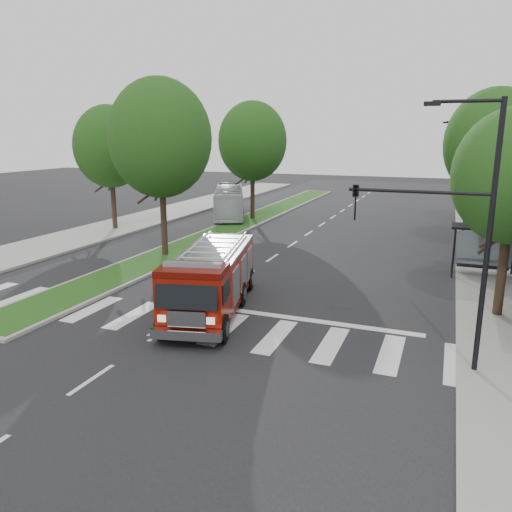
{
  "coord_description": "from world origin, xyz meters",
  "views": [
    {
      "loc": [
        9.37,
        -18.72,
        7.01
      ],
      "look_at": [
        1.61,
        1.22,
        1.8
      ],
      "focal_mm": 35.0,
      "sensor_mm": 36.0,
      "label": 1
    }
  ],
  "objects": [
    {
      "name": "tree_median_near",
      "position": [
        -6.0,
        6.0,
        6.81
      ],
      "size": [
        5.8,
        5.8,
        10.16
      ],
      "color": "black",
      "rests_on": "ground"
    },
    {
      "name": "sidewalk_left",
      "position": [
        -14.5,
        10.0,
        0.07
      ],
      "size": [
        5.0,
        80.0,
        0.15
      ],
      "primitive_type": "cube",
      "color": "gray",
      "rests_on": "ground"
    },
    {
      "name": "bus_shelter",
      "position": [
        11.2,
        8.15,
        2.04
      ],
      "size": [
        3.2,
        1.6,
        2.61
      ],
      "color": "black",
      "rests_on": "ground"
    },
    {
      "name": "fire_engine",
      "position": [
        0.7,
        -1.39,
        1.33
      ],
      "size": [
        4.15,
        8.31,
        2.77
      ],
      "rotation": [
        0.0,
        0.0,
        0.24
      ],
      "color": "#510A04",
      "rests_on": "ground"
    },
    {
      "name": "ground",
      "position": [
        0.0,
        0.0,
        0.0
      ],
      "size": [
        140.0,
        140.0,
        0.0
      ],
      "primitive_type": "plane",
      "color": "black",
      "rests_on": "ground"
    },
    {
      "name": "city_bus",
      "position": [
        -8.5,
        20.74,
        1.38
      ],
      "size": [
        6.09,
        10.02,
        2.76
      ],
      "primitive_type": "imported",
      "rotation": [
        0.0,
        0.0,
        0.41
      ],
      "color": "silver",
      "rests_on": "ground"
    },
    {
      "name": "streetlight_right_far",
      "position": [
        10.35,
        20.0,
        4.48
      ],
      "size": [
        2.11,
        0.2,
        8.0
      ],
      "color": "black",
      "rests_on": "ground"
    },
    {
      "name": "median",
      "position": [
        -6.0,
        18.0,
        0.08
      ],
      "size": [
        3.0,
        50.0,
        0.15
      ],
      "color": "gray",
      "rests_on": "ground"
    },
    {
      "name": "tree_right_far",
      "position": [
        11.5,
        24.0,
        5.84
      ],
      "size": [
        5.0,
        5.0,
        8.73
      ],
      "color": "black",
      "rests_on": "ground"
    },
    {
      "name": "sidewalk_right",
      "position": [
        12.5,
        10.0,
        0.07
      ],
      "size": [
        5.0,
        80.0,
        0.15
      ],
      "primitive_type": "cube",
      "color": "gray",
      "rests_on": "ground"
    },
    {
      "name": "tree_right_mid",
      "position": [
        11.5,
        14.0,
        6.49
      ],
      "size": [
        5.6,
        5.6,
        9.72
      ],
      "color": "black",
      "rests_on": "ground"
    },
    {
      "name": "tree_left_mid",
      "position": [
        -14.0,
        12.0,
        6.16
      ],
      "size": [
        5.2,
        5.2,
        9.16
      ],
      "color": "black",
      "rests_on": "ground"
    },
    {
      "name": "streetlight_right_near",
      "position": [
        9.61,
        -3.5,
        4.67
      ],
      "size": [
        4.08,
        0.22,
        8.0
      ],
      "color": "black",
      "rests_on": "ground"
    },
    {
      "name": "tree_median_far",
      "position": [
        -6.0,
        20.0,
        6.49
      ],
      "size": [
        5.6,
        5.6,
        9.72
      ],
      "color": "black",
      "rests_on": "ground"
    }
  ]
}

